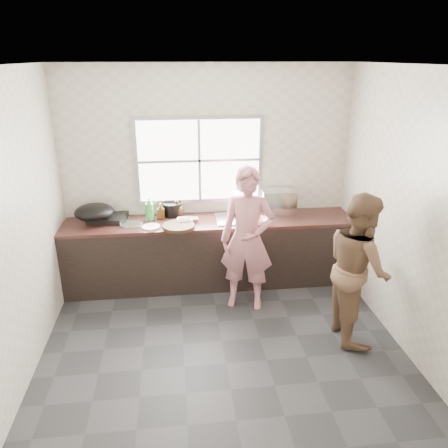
{
  "coord_description": "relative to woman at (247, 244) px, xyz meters",
  "views": [
    {
      "loc": [
        -0.42,
        -3.76,
        2.77
      ],
      "look_at": [
        0.1,
        0.65,
        1.05
      ],
      "focal_mm": 35.0,
      "sensor_mm": 36.0,
      "label": 1
    }
  ],
  "objects": [
    {
      "name": "floor",
      "position": [
        -0.37,
        -0.69,
        -0.78
      ],
      "size": [
        3.6,
        3.2,
        0.01
      ],
      "primitive_type": "cube",
      "color": "#2B2B2D",
      "rests_on": "ground"
    },
    {
      "name": "ceiling",
      "position": [
        -0.37,
        -0.69,
        1.93
      ],
      "size": [
        3.6,
        3.2,
        0.01
      ],
      "primitive_type": "cube",
      "color": "silver",
      "rests_on": "wall_back"
    },
    {
      "name": "wall_back",
      "position": [
        -0.37,
        0.92,
        0.57
      ],
      "size": [
        3.6,
        0.01,
        2.7
      ],
      "primitive_type": "cube",
      "color": "beige",
      "rests_on": "ground"
    },
    {
      "name": "wall_left",
      "position": [
        -2.17,
        -0.69,
        0.57
      ],
      "size": [
        0.01,
        3.2,
        2.7
      ],
      "primitive_type": "cube",
      "color": "silver",
      "rests_on": "ground"
    },
    {
      "name": "wall_right",
      "position": [
        1.44,
        -0.69,
        0.57
      ],
      "size": [
        0.01,
        3.2,
        2.7
      ],
      "primitive_type": "cube",
      "color": "beige",
      "rests_on": "ground"
    },
    {
      "name": "wall_front",
      "position": [
        -0.37,
        -2.29,
        0.57
      ],
      "size": [
        3.6,
        0.01,
        2.7
      ],
      "primitive_type": "cube",
      "color": "beige",
      "rests_on": "ground"
    },
    {
      "name": "cabinet",
      "position": [
        -0.37,
        0.6,
        -0.37
      ],
      "size": [
        3.6,
        0.62,
        0.82
      ],
      "primitive_type": "cube",
      "color": "black",
      "rests_on": "floor"
    },
    {
      "name": "countertop",
      "position": [
        -0.37,
        0.6,
        0.06
      ],
      "size": [
        3.6,
        0.64,
        0.04
      ],
      "primitive_type": "cube",
      "color": "#371B16",
      "rests_on": "cabinet"
    },
    {
      "name": "sink",
      "position": [
        -0.02,
        0.6,
        0.09
      ],
      "size": [
        0.55,
        0.45,
        0.02
      ],
      "primitive_type": "cube",
      "color": "silver",
      "rests_on": "countertop"
    },
    {
      "name": "faucet",
      "position": [
        -0.02,
        0.8,
        0.23
      ],
      "size": [
        0.02,
        0.02,
        0.3
      ],
      "primitive_type": "cylinder",
      "color": "silver",
      "rests_on": "countertop"
    },
    {
      "name": "window_frame",
      "position": [
        -0.47,
        0.9,
        0.77
      ],
      "size": [
        1.6,
        0.05,
        1.1
      ],
      "primitive_type": "cube",
      "color": "#9EA0A5",
      "rests_on": "wall_back"
    },
    {
      "name": "window_glazing",
      "position": [
        -0.47,
        0.88,
        0.77
      ],
      "size": [
        1.5,
        0.01,
        1.0
      ],
      "primitive_type": "cube",
      "color": "white",
      "rests_on": "window_frame"
    },
    {
      "name": "woman",
      "position": [
        0.0,
        0.0,
        0.0
      ],
      "size": [
        0.65,
        0.51,
        1.56
      ],
      "primitive_type": "imported",
      "rotation": [
        0.0,
        0.0,
        -0.27
      ],
      "color": "#CD7B83",
      "rests_on": "floor"
    },
    {
      "name": "person_side",
      "position": [
        1.02,
        -0.7,
        -0.0
      ],
      "size": [
        0.61,
        0.78,
        1.56
      ],
      "primitive_type": "imported",
      "rotation": [
        0.0,
        0.0,
        1.54
      ],
      "color": "brown",
      "rests_on": "floor"
    },
    {
      "name": "cutting_board",
      "position": [
        -0.76,
        0.39,
        0.1
      ],
      "size": [
        0.39,
        0.39,
        0.04
      ],
      "primitive_type": "cylinder",
      "rotation": [
        0.0,
        0.0,
        0.01
      ],
      "color": "#332314",
      "rests_on": "countertop"
    },
    {
      "name": "cleaver",
      "position": [
        -0.61,
        0.59,
        0.12
      ],
      "size": [
        0.21,
        0.11,
        0.01
      ],
      "primitive_type": "cube",
      "rotation": [
        0.0,
        0.0,
        0.06
      ],
      "color": "#ABAEB2",
      "rests_on": "cutting_board"
    },
    {
      "name": "bowl_mince",
      "position": [
        -0.68,
        0.56,
        0.11
      ],
      "size": [
        0.21,
        0.21,
        0.05
      ],
      "primitive_type": "imported",
      "rotation": [
        0.0,
        0.0,
        0.05
      ],
      "color": "white",
      "rests_on": "countertop"
    },
    {
      "name": "bowl_crabs",
      "position": [
        0.19,
        0.39,
        0.11
      ],
      "size": [
        0.24,
        0.24,
        0.06
      ],
      "primitive_type": "imported",
      "rotation": [
        0.0,
        0.0,
        0.29
      ],
      "color": "white",
      "rests_on": "countertop"
    },
    {
      "name": "bowl_held",
      "position": [
        0.02,
        0.52,
        0.11
      ],
      "size": [
        0.23,
        0.23,
        0.06
      ],
      "primitive_type": "imported",
      "rotation": [
        0.0,
        0.0,
        0.26
      ],
      "color": "white",
      "rests_on": "countertop"
    },
    {
      "name": "black_pot",
      "position": [
        -0.83,
        0.83,
        0.16
      ],
      "size": [
        0.28,
        0.28,
        0.17
      ],
      "primitive_type": "cylinder",
      "rotation": [
        0.0,
        0.0,
        0.27
      ],
      "color": "black",
      "rests_on": "countertop"
    },
    {
      "name": "plate_food",
      "position": [
        -1.09,
        0.44,
        0.09
      ],
      "size": [
        0.26,
        0.26,
        0.02
      ],
      "primitive_type": "cylinder",
      "rotation": [
        0.0,
        0.0,
        -0.22
      ],
      "color": "white",
      "rests_on": "countertop"
    },
    {
      "name": "bottle_green",
      "position": [
        -1.11,
        0.69,
        0.23
      ],
      "size": [
        0.14,
        0.14,
        0.3
      ],
      "primitive_type": "imported",
      "rotation": [
        0.0,
        0.0,
        -0.29
      ],
      "color": "green",
      "rests_on": "countertop"
    },
    {
      "name": "bottle_brown_tall",
      "position": [
        -0.97,
        0.74,
        0.17
      ],
      "size": [
        0.09,
        0.09,
        0.19
      ],
      "primitive_type": "imported",
      "rotation": [
        0.0,
        0.0,
        0.1
      ],
      "color": "#462E11",
      "rests_on": "countertop"
    },
    {
      "name": "bottle_brown_short",
      "position": [
        -0.77,
        0.83,
        0.18
      ],
      "size": [
        0.19,
        0.19,
        0.19
      ],
      "primitive_type": "imported",
      "rotation": [
        0.0,
        0.0,
        -0.38
      ],
      "color": "#412410",
      "rests_on": "countertop"
    },
    {
      "name": "glass_jar",
      "position": [
        -1.12,
        0.69,
        0.14
      ],
      "size": [
        0.09,
        0.09,
        0.11
      ],
      "primitive_type": "cylinder",
      "rotation": [
        0.0,
        0.0,
        0.12
      ],
      "color": "silver",
      "rests_on": "countertop"
    },
    {
      "name": "burner",
      "position": [
        -1.62,
        0.78,
        0.11
      ],
      "size": [
        0.49,
        0.49,
        0.06
      ],
      "primitive_type": "cube",
      "rotation": [
        0.0,
        0.0,
        -0.2
      ],
      "color": "black",
      "rests_on": "countertop"
    },
    {
      "name": "wok",
      "position": [
        -1.76,
        0.66,
        0.23
      ],
      "size": [
        0.58,
        0.58,
        0.18
      ],
      "primitive_type": "ellipsoid",
      "rotation": [
        0.0,
        0.0,
        0.27
      ],
      "color": "black",
      "rests_on": "burner"
    },
    {
      "name": "dish_rack",
      "position": [
        0.52,
        0.75,
        0.24
      ],
      "size": [
        0.44,
        0.32,
        0.32
      ],
      "primitive_type": "cube",
      "rotation": [
        0.0,
        0.0,
        -0.04
      ],
      "color": "silver",
      "rests_on": "countertop"
    },
    {
      "name": "pot_lid_left",
      "position": [
        -1.49,
        0.75,
        0.09
      ],
      "size": [
        0.36,
        0.36,
        0.01
      ],
      "primitive_type": "cylinder",
      "rotation": [
        0.0,
        0.0,
        0.43
      ],
      "color": "#B3B6BA",
      "rests_on": "countertop"
    },
    {
      "name": "pot_lid_right",
      "position": [
        -1.33,
        0.55,
        0.09
      ],
      "size": [
        0.35,
        0.35,
        0.01
      ],
      "primitive_type": "cylinder",
      "rotation": [
        0.0,
        0.0,
        -0.38
      ],
      "color": "silver",
      "rests_on": "countertop"
    }
  ]
}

